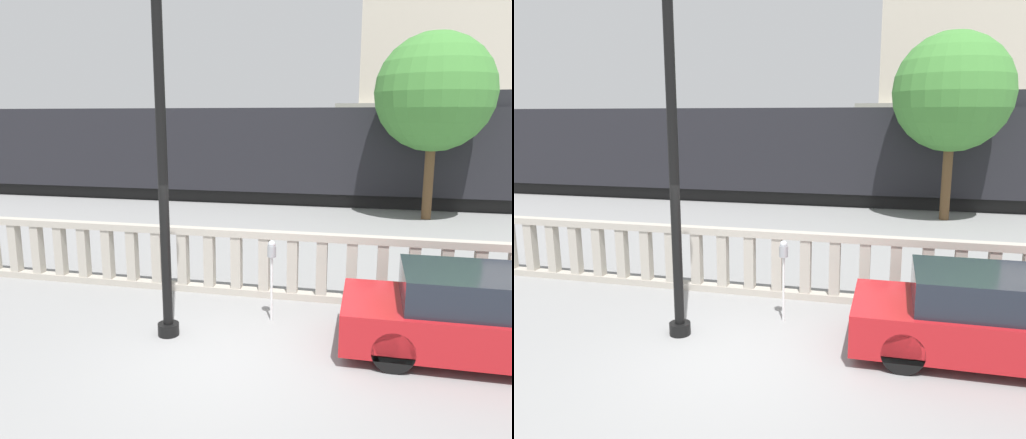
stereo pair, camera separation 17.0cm
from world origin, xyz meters
TOP-DOWN VIEW (x-y plane):
  - ground_plane at (0.00, 0.00)m, footprint 160.00×160.00m
  - balustrade at (0.00, 2.73)m, footprint 16.67×0.24m
  - lamppost at (-1.17, 0.60)m, footprint 0.37×0.37m
  - parking_meter at (0.38, 1.56)m, footprint 0.15×0.15m
  - parked_car at (3.59, 0.94)m, footprint 4.00×1.74m
  - train_near at (-4.69, 14.59)m, footprint 26.61×3.16m
  - train_far at (-6.50, 25.44)m, footprint 18.45×2.92m
  - building_block at (6.29, 29.14)m, footprint 10.33×7.27m
  - tree_left at (3.98, 11.66)m, footprint 3.99×3.99m

SIDE VIEW (x-z plane):
  - ground_plane at x=0.00m, z-range 0.00..0.00m
  - parked_car at x=3.59m, z-range -0.04..1.28m
  - balustrade at x=0.00m, z-range 0.00..1.35m
  - parking_meter at x=0.38m, z-range 0.42..1.88m
  - train_far at x=-6.50m, z-range -0.20..4.16m
  - train_near at x=-4.69m, z-range -0.21..4.29m
  - lamppost at x=-1.17m, z-range 0.30..6.14m
  - tree_left at x=3.98m, z-range 1.17..7.53m
  - building_block at x=6.29m, z-range 0.00..12.90m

